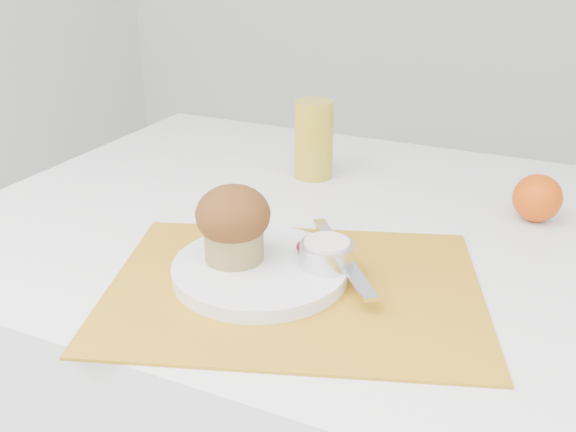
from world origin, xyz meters
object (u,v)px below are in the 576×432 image
at_px(orange, 537,198).
at_px(muffin, 233,222).
at_px(juice_glass, 314,139).
at_px(plate, 260,269).

distance_m(orange, muffin, 0.45).
bearing_deg(muffin, juice_glass, 96.97).
relative_size(juice_glass, muffin, 1.40).
bearing_deg(juice_glass, orange, -4.97).
bearing_deg(orange, juice_glass, 175.03).
bearing_deg(orange, plate, -131.69).
relative_size(plate, juice_glass, 1.62).
relative_size(plate, orange, 3.06).
distance_m(orange, juice_glass, 0.36).
bearing_deg(muffin, orange, 45.13).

